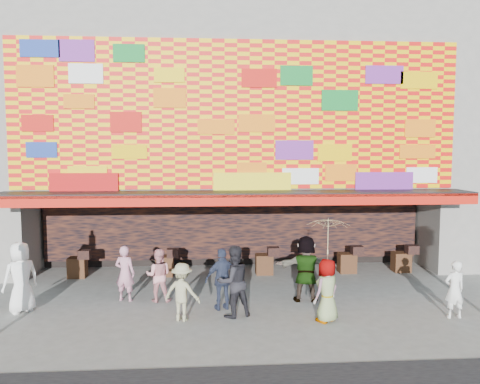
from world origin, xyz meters
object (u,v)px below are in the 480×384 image
at_px(ped_b, 125,273).
at_px(ped_a, 21,277).
at_px(parasol, 328,237).
at_px(ped_h, 455,289).
at_px(ped_c, 233,281).
at_px(ped_i, 159,275).
at_px(ped_g, 327,290).
at_px(ped_d, 182,292).
at_px(ped_f, 306,268).
at_px(ped_e, 223,279).

bearing_deg(ped_b, ped_a, 31.54).
height_order(ped_a, parasol, parasol).
relative_size(ped_a, ped_h, 1.26).
bearing_deg(ped_b, ped_c, 168.92).
bearing_deg(ped_i, ped_g, 159.79).
bearing_deg(ped_g, ped_h, 143.73).
distance_m(ped_a, ped_d, 4.50).
xyz_separation_m(ped_c, ped_g, (2.37, -0.52, -0.13)).
xyz_separation_m(ped_i, parasol, (4.47, -1.93, 1.42)).
bearing_deg(ped_h, ped_c, -10.06).
distance_m(ped_f, parasol, 2.07).
relative_size(ped_b, ped_f, 0.84).
bearing_deg(ped_a, ped_g, 127.99).
relative_size(ped_a, ped_c, 1.02).
distance_m(ped_b, ped_c, 3.44).
height_order(ped_a, ped_f, ped_f).
bearing_deg(ped_f, parasol, 105.52).
height_order(ped_c, ped_e, ped_c).
distance_m(ped_e, ped_g, 2.85).
relative_size(ped_d, ped_g, 0.92).
bearing_deg(ped_e, ped_i, -40.65).
relative_size(ped_d, ped_i, 0.97).
bearing_deg(ped_i, ped_f, 179.51).
relative_size(ped_b, ped_e, 0.95).
bearing_deg(ped_h, ped_b, -18.02).
height_order(ped_a, ped_i, ped_a).
relative_size(ped_c, parasol, 0.98).
relative_size(ped_d, parasol, 0.78).
bearing_deg(ped_h, ped_d, -7.63).
distance_m(ped_a, parasol, 8.28).
bearing_deg(ped_d, ped_c, -151.12).
relative_size(ped_b, parasol, 0.84).
relative_size(ped_e, parasol, 0.88).
bearing_deg(ped_g, ped_e, -59.44).
height_order(ped_f, parasol, parasol).
bearing_deg(ped_c, ped_a, -29.61).
bearing_deg(ped_d, ped_e, -123.29).
height_order(ped_b, ped_i, ped_b).
distance_m(ped_h, ped_i, 8.09).
height_order(ped_d, ped_e, ped_e).
distance_m(ped_e, ped_f, 2.50).
distance_m(ped_b, ped_d, 2.45).
bearing_deg(ped_g, ped_f, -120.00).
xyz_separation_m(ped_f, ped_g, (0.19, -1.66, -0.15)).
relative_size(ped_f, ped_i, 1.25).
height_order(ped_e, ped_g, ped_e).
height_order(ped_e, ped_f, ped_f).
bearing_deg(ped_e, ped_d, 19.34).
xyz_separation_m(ped_b, ped_c, (3.08, -1.52, 0.13)).
bearing_deg(ped_d, ped_i, -43.50).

